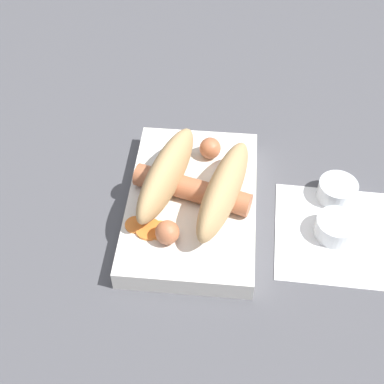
{
  "coord_description": "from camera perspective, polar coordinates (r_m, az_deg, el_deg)",
  "views": [
    {
      "loc": [
        0.46,
        0.04,
        0.56
      ],
      "look_at": [
        0.0,
        0.0,
        0.04
      ],
      "focal_mm": 50.0,
      "sensor_mm": 36.0,
      "label": 1
    }
  ],
  "objects": [
    {
      "name": "food_tray",
      "position": [
        0.71,
        0.0,
        -1.31
      ],
      "size": [
        0.26,
        0.17,
        0.03
      ],
      "color": "silver",
      "rests_on": "ground_plane"
    },
    {
      "name": "bread_roll",
      "position": [
        0.68,
        0.28,
        1.11
      ],
      "size": [
        0.19,
        0.16,
        0.06
      ],
      "color": "tan",
      "rests_on": "food_tray"
    },
    {
      "name": "napkin",
      "position": [
        0.73,
        15.13,
        -4.36
      ],
      "size": [
        0.16,
        0.16,
        0.0
      ],
      "color": "white",
      "rests_on": "ground_plane"
    },
    {
      "name": "condiment_cup_far",
      "position": [
        0.76,
        15.19,
        0.06
      ],
      "size": [
        0.05,
        0.05,
        0.03
      ],
      "color": "silver",
      "rests_on": "ground_plane"
    },
    {
      "name": "ground_plane",
      "position": [
        0.73,
        0.0,
        -2.06
      ],
      "size": [
        3.0,
        3.0,
        0.0
      ],
      "primitive_type": "plane",
      "color": "#4C4C51"
    },
    {
      "name": "condiment_cup_near",
      "position": [
        0.72,
        15.05,
        -3.77
      ],
      "size": [
        0.05,
        0.05,
        0.03
      ],
      "color": "silver",
      "rests_on": "ground_plane"
    },
    {
      "name": "sausage",
      "position": [
        0.69,
        -0.19,
        0.5
      ],
      "size": [
        0.18,
        0.16,
        0.03
      ],
      "color": "#B26642",
      "rests_on": "food_tray"
    },
    {
      "name": "pickled_veggies",
      "position": [
        0.67,
        -4.63,
        -3.95
      ],
      "size": [
        0.04,
        0.06,
        0.0
      ],
      "color": "orange",
      "rests_on": "food_tray"
    }
  ]
}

